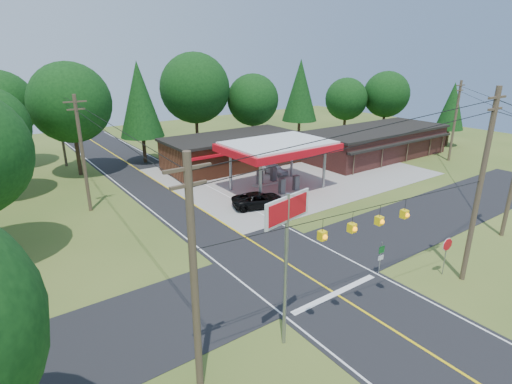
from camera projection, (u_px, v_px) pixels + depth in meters
ground at (294, 268)px, 25.69m from camera, size 120.00×120.00×0.00m
main_highway at (294, 268)px, 25.69m from camera, size 8.00×120.00×0.02m
cross_road at (294, 268)px, 25.68m from camera, size 70.00×7.00×0.02m
lane_center_yellow at (294, 268)px, 25.68m from camera, size 0.15×110.00×0.00m
gas_canopy at (278, 148)px, 39.21m from camera, size 10.60×7.40×4.88m
convenience_store at (232, 151)px, 48.18m from camera, size 16.40×7.55×3.80m
strip_building at (376, 142)px, 52.74m from camera, size 20.40×8.75×3.80m
utility_pole_near_right at (480, 187)px, 22.50m from camera, size 1.80×0.30×11.50m
utility_pole_near_left at (194, 276)px, 14.90m from camera, size 1.80×0.30×10.00m
utility_pole_far_left at (82, 153)px, 33.35m from camera, size 1.80×0.30×10.00m
utility_pole_far_right at (455, 120)px, 49.62m from camera, size 1.80×0.30×10.00m
utility_pole_north at (60, 127)px, 47.35m from camera, size 0.30×0.30×9.50m
overhead_beacons at (367, 210)px, 18.49m from camera, size 17.04×2.04×1.03m
treeline_backdrop at (153, 109)px, 42.07m from camera, size 70.27×51.59×13.30m
suv_car at (259, 200)px, 35.61m from camera, size 6.18×6.18×1.35m
sedan_car at (274, 169)px, 45.41m from camera, size 4.03×4.03×1.20m
big_stop_sign at (287, 234)px, 17.21m from camera, size 2.77×0.62×7.57m
octagonal_stop_sign at (447, 247)px, 24.32m from camera, size 0.87×0.15×2.52m
route_sign_post at (381, 255)px, 24.53m from camera, size 0.46×0.10×2.24m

